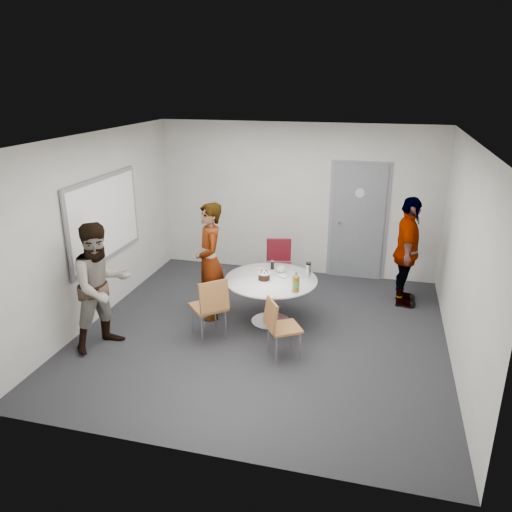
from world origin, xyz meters
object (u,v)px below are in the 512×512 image
(chair_near_right, at_px, (278,323))
(person_right, at_px, (407,252))
(table, at_px, (273,285))
(person_left, at_px, (101,287))
(door, at_px, (358,222))
(person_main, at_px, (210,262))
(chair_near_left, at_px, (211,303))
(chair_far, at_px, (279,260))
(whiteboard, at_px, (105,219))

(chair_near_right, xyz_separation_m, person_right, (1.57, 2.10, 0.38))
(table, relative_size, person_right, 0.76)
(table, distance_m, person_left, 2.35)
(door, bearing_deg, person_main, -132.49)
(table, bearing_deg, chair_near_left, -134.28)
(chair_far, bearing_deg, chair_near_right, 89.00)
(person_left, bearing_deg, whiteboard, 56.06)
(chair_near_left, bearing_deg, table, 3.13)
(door, xyz_separation_m, table, (-1.04, -2.15, -0.43))
(table, bearing_deg, person_left, -149.21)
(chair_near_left, xyz_separation_m, chair_near_right, (0.98, -0.23, -0.06))
(chair_near_right, relative_size, person_main, 0.46)
(person_left, relative_size, person_right, 0.99)
(chair_far, bearing_deg, door, -153.49)
(chair_near_left, bearing_deg, person_left, 157.76)
(whiteboard, xyz_separation_m, table, (2.52, 0.14, -0.85))
(chair_far, relative_size, person_right, 0.52)
(person_main, distance_m, person_right, 3.04)
(table, bearing_deg, chair_far, 97.61)
(door, height_order, whiteboard, door)
(person_right, bearing_deg, table, 122.71)
(whiteboard, distance_m, table, 2.66)
(chair_near_right, height_order, person_main, person_main)
(whiteboard, bearing_deg, door, 32.66)
(person_left, bearing_deg, chair_near_left, -39.31)
(whiteboard, xyz_separation_m, chair_near_right, (2.80, -0.80, -0.96))
(person_main, bearing_deg, chair_near_left, -8.06)
(whiteboard, distance_m, person_left, 1.32)
(table, xyz_separation_m, chair_near_left, (-0.69, -0.71, -0.05))
(whiteboard, bearing_deg, chair_near_right, -15.92)
(whiteboard, xyz_separation_m, person_left, (0.51, -1.06, -0.59))
(person_left, distance_m, person_right, 4.53)
(door, distance_m, chair_far, 1.62)
(door, bearing_deg, person_left, -132.39)
(whiteboard, xyz_separation_m, person_main, (1.58, 0.12, -0.57))
(whiteboard, relative_size, person_left, 1.11)
(table, distance_m, chair_near_right, 0.98)
(table, height_order, person_right, person_right)
(chair_near_right, bearing_deg, person_left, -115.28)
(chair_near_right, bearing_deg, door, 134.48)
(table, distance_m, chair_near_left, 0.99)
(whiteboard, bearing_deg, table, 3.09)
(door, distance_m, person_left, 4.53)
(door, relative_size, chair_near_left, 2.35)
(chair_near_left, height_order, person_main, person_main)
(whiteboard, distance_m, chair_near_left, 2.12)
(chair_near_right, distance_m, person_left, 2.34)
(chair_far, bearing_deg, person_main, 43.46)
(door, distance_m, chair_near_right, 3.22)
(whiteboard, bearing_deg, chair_near_left, -17.33)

